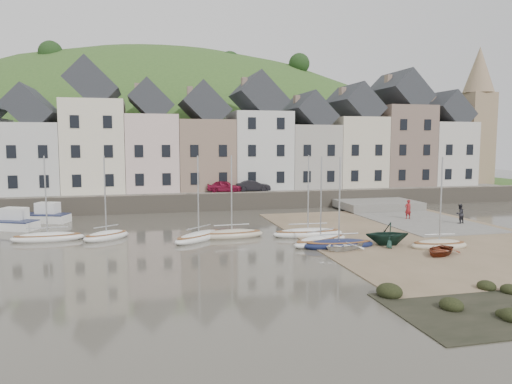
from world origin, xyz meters
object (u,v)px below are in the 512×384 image
object	(u,v)px
rowboat_red	(440,250)
car_right	(253,186)
rowboat_green	(387,234)
sailboat_0	(48,237)
person_red	(408,209)
rowboat_white	(343,245)
car_left	(225,186)
person_dark	(460,214)

from	to	relation	value
rowboat_red	car_right	bearing A→B (deg)	157.46
rowboat_green	car_right	xyz separation A→B (m)	(-4.23, 22.08, 1.38)
sailboat_0	person_red	world-z (taller)	sailboat_0
rowboat_white	rowboat_red	size ratio (longest dim) A/B	1.05
sailboat_0	person_red	bearing A→B (deg)	4.23
car_right	rowboat_white	bearing A→B (deg)	-171.98
rowboat_white	car_left	distance (m)	23.15
car_left	rowboat_green	bearing A→B (deg)	-141.67
rowboat_white	person_dark	bearing A→B (deg)	98.13
car_left	car_right	xyz separation A→B (m)	(3.18, 0.00, -0.02)
sailboat_0	rowboat_red	bearing A→B (deg)	-23.25
rowboat_green	car_right	world-z (taller)	car_right
rowboat_red	person_dark	world-z (taller)	person_dark
person_dark	car_left	world-z (taller)	car_left
rowboat_green	car_left	xyz separation A→B (m)	(-7.41, 22.08, 1.40)
sailboat_0	car_right	distance (m)	23.93
rowboat_white	car_right	world-z (taller)	car_right
sailboat_0	car_left	size ratio (longest dim) A/B	1.68
rowboat_green	person_red	xyz separation A→B (m)	(7.26, 9.47, 0.15)
rowboat_white	car_right	xyz separation A→B (m)	(-0.70, 22.75, 1.86)
rowboat_green	sailboat_0	bearing A→B (deg)	-99.46
person_dark	car_left	size ratio (longest dim) A/B	0.44
rowboat_green	car_left	bearing A→B (deg)	-153.35
sailboat_0	rowboat_red	size ratio (longest dim) A/B	2.33
sailboat_0	rowboat_green	world-z (taller)	sailboat_0
rowboat_red	car_left	xyz separation A→B (m)	(-9.22, 25.45, 1.90)
sailboat_0	rowboat_white	bearing A→B (deg)	-22.21
person_red	rowboat_white	bearing A→B (deg)	40.16
sailboat_0	rowboat_green	distance (m)	24.02
rowboat_white	person_dark	distance (m)	15.37
rowboat_red	car_right	world-z (taller)	car_right
rowboat_white	person_dark	size ratio (longest dim) A/B	1.73
car_right	sailboat_0	bearing A→B (deg)	134.74
rowboat_red	car_right	distance (m)	26.23
rowboat_green	person_dark	world-z (taller)	person_dark
person_red	car_right	distance (m)	17.10
rowboat_green	rowboat_red	xyz separation A→B (m)	(1.81, -3.37, -0.50)
person_red	person_dark	bearing A→B (deg)	128.86
sailboat_0	car_right	size ratio (longest dim) A/B	1.68
rowboat_white	car_right	distance (m)	22.84
sailboat_0	person_dark	bearing A→B (deg)	-1.83
rowboat_red	person_dark	bearing A→B (deg)	102.77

